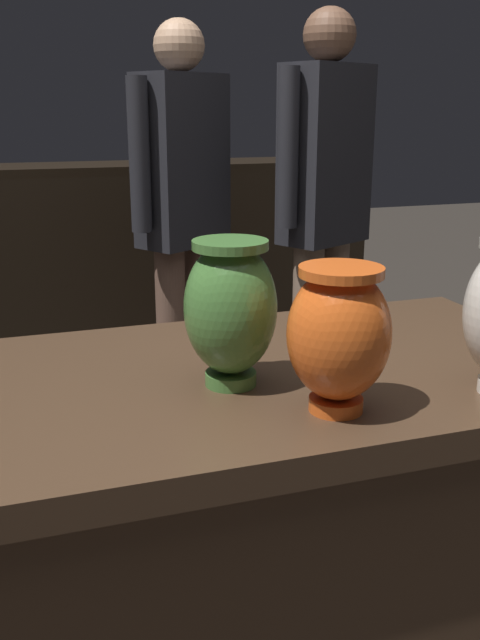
{
  "coord_description": "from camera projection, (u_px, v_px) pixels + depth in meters",
  "views": [
    {
      "loc": [
        -0.37,
        -1.08,
        1.23
      ],
      "look_at": [
        -0.02,
        -0.03,
        0.9
      ],
      "focal_mm": 39.69,
      "sensor_mm": 36.0,
      "label": 1
    }
  ],
  "objects": [
    {
      "name": "display_plinth",
      "position": [
        248.0,
        567.0,
        1.33
      ],
      "size": [
        1.2,
        0.64,
        0.8
      ],
      "color": "#422D1E",
      "rests_on": "ground_plane"
    },
    {
      "name": "visitor_center_back",
      "position": [
        183.0,
        207.0,
        2.55
      ],
      "size": [
        0.41,
        0.32,
        1.52
      ],
      "rotation": [
        0.0,
        0.0,
        3.69
      ],
      "color": "brown",
      "rests_on": "ground_plane"
    },
    {
      "name": "vase_tall_behind",
      "position": [
        339.0,
        334.0,
        1.02
      ],
      "size": [
        0.15,
        0.15,
        0.22
      ],
      "color": "#E55B1E",
      "rests_on": "display_plinth"
    },
    {
      "name": "shelf_vase_far_right",
      "position": [
        299.0,
        149.0,
        3.5
      ],
      "size": [
        0.07,
        0.07,
        0.15
      ],
      "color": "#2D429E",
      "rests_on": "back_display_shelf"
    },
    {
      "name": "vase_centerpiece",
      "position": [
        230.0,
        308.0,
        1.12
      ],
      "size": [
        0.15,
        0.15,
        0.24
      ],
      "color": "#477A38",
      "rests_on": "display_plinth"
    },
    {
      "name": "visitor_near_right",
      "position": [
        324.0,
        202.0,
        2.51
      ],
      "size": [
        0.43,
        0.3,
        1.56
      ],
      "rotation": [
        0.0,
        0.0,
        3.61
      ],
      "color": "#846B56",
      "rests_on": "ground_plane"
    },
    {
      "name": "back_display_shelf",
      "position": [
        94.0,
        272.0,
        3.3
      ],
      "size": [
        2.6,
        0.4,
        0.99
      ],
      "color": "black",
      "rests_on": "ground_plane"
    }
  ]
}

